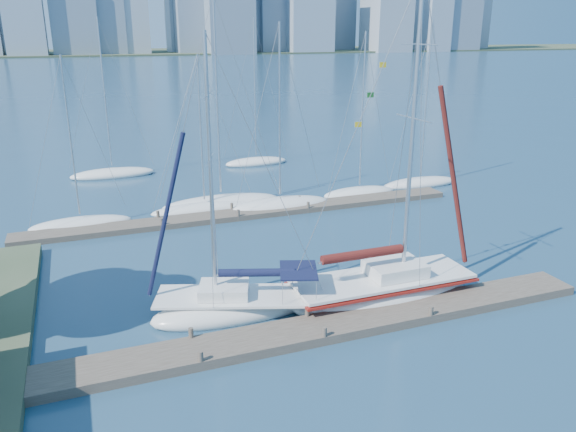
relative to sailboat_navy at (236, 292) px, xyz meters
name	(u,v)px	position (x,y,z in m)	size (l,w,h in m)	color
ground	(315,334)	(2.56, -2.92, -1.04)	(700.00, 700.00, 0.00)	#18344E
near_dock	(315,330)	(2.56, -2.92, -0.84)	(26.00, 2.00, 0.40)	#433B31
far_dock	(249,213)	(4.56, 13.08, -0.86)	(30.00, 1.80, 0.36)	#433B31
far_shore	(85,53)	(2.56, 317.08, -1.04)	(800.00, 100.00, 1.50)	#38472D
sailboat_navy	(236,292)	(0.00, 0.00, 0.00)	(8.03, 4.86, 12.57)	silver
sailboat_maroon	(383,276)	(6.84, -0.94, 0.08)	(9.28, 3.05, 15.05)	silver
bg_boat_0	(81,224)	(-6.22, 14.67, -0.81)	(6.58, 4.25, 10.99)	silver
bg_boat_1	(205,208)	(1.94, 15.11, -0.82)	(7.69, 3.63, 10.88)	silver
bg_boat_2	(221,202)	(3.32, 15.90, -0.76)	(8.71, 3.12, 14.58)	silver
bg_boat_3	(280,205)	(7.10, 13.89, -0.76)	(7.73, 4.58, 12.93)	silver
bg_boat_4	(359,192)	(13.87, 14.87, -0.79)	(6.16, 3.10, 12.30)	silver
bg_boat_5	(420,183)	(19.86, 15.69, -0.79)	(6.96, 3.27, 13.12)	silver
bg_boat_6	(113,174)	(-3.33, 27.59, -0.77)	(7.36, 3.73, 13.41)	silver
bg_boat_7	(256,162)	(9.67, 27.66, -0.78)	(6.27, 3.67, 13.43)	silver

